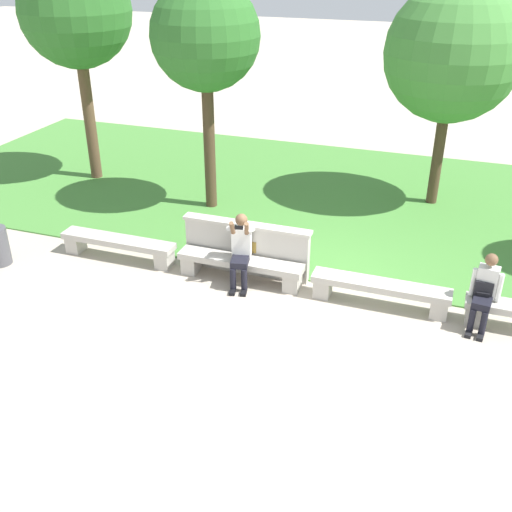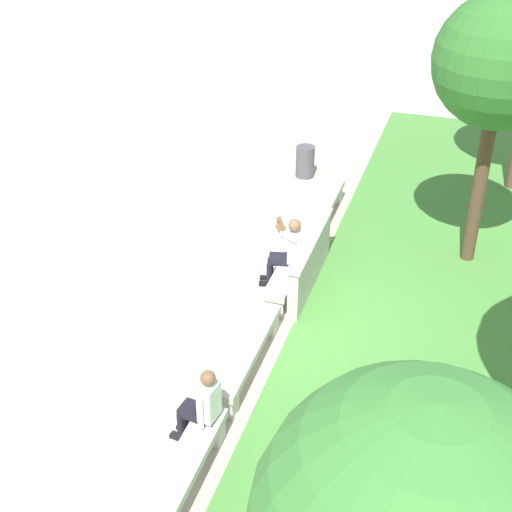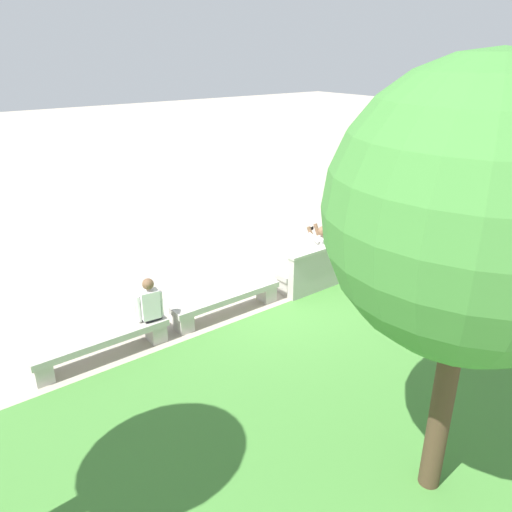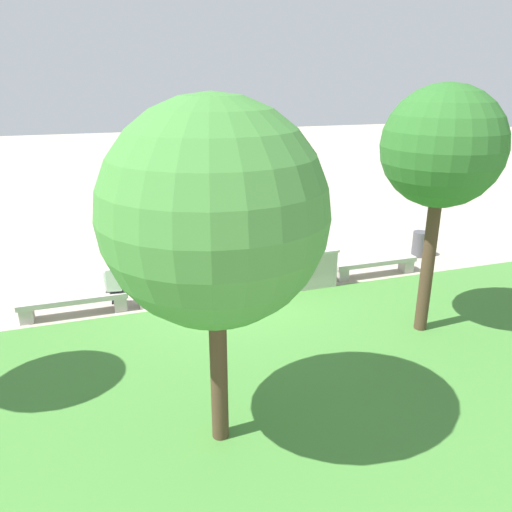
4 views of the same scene
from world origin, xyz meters
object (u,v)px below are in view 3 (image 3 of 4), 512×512
Objects in this scene: person_photographer at (317,250)px; person_distant at (148,307)px; backpack at (151,310)px; bench_near at (320,268)px; bench_mid at (227,300)px; tree_right_background at (476,214)px; bench_main at (392,243)px; trash_bin at (412,216)px; bench_far at (102,343)px.

person_photographer is 4.12m from person_distant.
bench_near is at bearing 179.97° from backpack.
person_distant is (4.17, -0.07, 0.36)m from bench_near.
tree_right_background reaches higher than bench_mid.
bench_main is at bearing -138.29° from tree_right_background.
bench_near is 4.71m from trash_bin.
bench_near is 0.48× the size of tree_right_background.
backpack is 8.82m from trash_bin.
person_distant is 1.68× the size of trash_bin.
bench_mid is 5.85m from tree_right_background.
bench_near is at bearing 120.70° from person_photographer.
bench_near is at bearing 180.00° from bench_far.
bench_mid is at bearing -95.19° from tree_right_background.
bench_far is at bearing 0.86° from person_photographer.
person_distant is at bearing 0.14° from person_photographer.
bench_main is at bearing 179.44° from person_distant.
trash_bin is (-7.16, -0.94, 0.07)m from bench_mid.
person_distant is at bearing 5.68° from trash_bin.
bench_far is (5.08, 0.00, 0.00)m from bench_near.
person_distant is (6.71, -0.07, 0.36)m from bench_main.
backpack reaches higher than bench_near.
bench_mid is at bearing 1.73° from person_photographer.
backpack is at bearing 1.02° from person_photographer.
bench_near is 1.77× the size of person_photographer.
person_distant reaches higher than bench_mid.
backpack is at bearing -76.80° from tree_right_background.
bench_mid is 2.54m from bench_far.
person_photographer is at bearing -179.86° from person_distant.
person_distant is 2.94× the size of backpack.
person_distant is (-0.92, -0.07, 0.36)m from bench_far.
backpack reaches higher than trash_bin.
bench_near is at bearing -121.23° from tree_right_background.
bench_mid is (5.08, 0.00, 0.00)m from bench_main.
backpack is at bearing -0.03° from bench_near.
person_distant reaches higher than backpack.
bench_near is 1.00× the size of bench_far.
bench_mid is 2.53m from person_photographer.
person_photographer is 1.05× the size of person_distant.
bench_far is 9.75m from trash_bin.
backpack is at bearing 6.10° from trash_bin.
person_photographer is 0.27× the size of tree_right_background.
bench_mid is 1.64m from backpack.
person_distant reaches higher than bench_near.
person_photographer reaches higher than bench_far.
bench_mid is at bearing 7.48° from trash_bin.
bench_far is 5.06m from person_photographer.
bench_near is 3.12× the size of trash_bin.
tree_right_background is at bearing 37.65° from trash_bin.
bench_main is 1.00× the size of bench_mid.
bench_far is 6.19m from tree_right_background.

